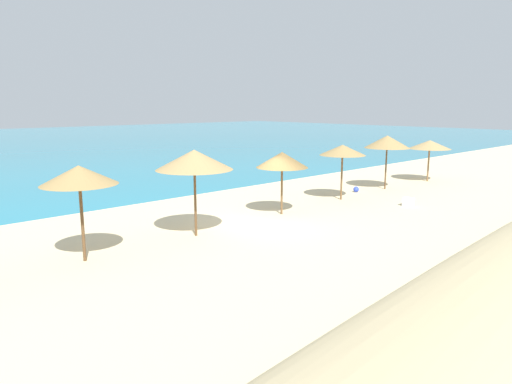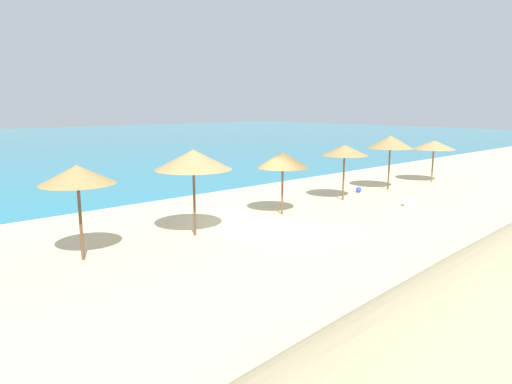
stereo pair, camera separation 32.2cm
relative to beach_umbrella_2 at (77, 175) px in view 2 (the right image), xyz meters
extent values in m
plane|color=beige|center=(6.76, -0.38, -2.50)|extent=(160.00, 160.00, 0.00)
cylinder|color=brown|center=(0.00, 0.00, -1.30)|extent=(0.09, 0.09, 2.38)
cone|color=#9E7F4C|center=(0.00, 0.00, 0.01)|extent=(2.13, 2.13, 0.54)
cylinder|color=brown|center=(3.90, -0.05, -1.27)|extent=(0.08, 0.08, 2.45)
cone|color=tan|center=(3.90, -0.05, 0.14)|extent=(2.61, 2.61, 0.67)
cylinder|color=brown|center=(8.37, 0.17, -1.45)|extent=(0.09, 0.09, 2.09)
cone|color=olive|center=(8.37, 0.17, -0.24)|extent=(2.12, 2.12, 0.63)
cylinder|color=brown|center=(12.62, 0.33, -1.36)|extent=(0.09, 0.09, 2.27)
cone|color=#9E7F4C|center=(12.62, 0.33, -0.13)|extent=(2.16, 2.16, 0.49)
cylinder|color=brown|center=(16.64, 0.44, -1.32)|extent=(0.08, 0.08, 2.36)
cone|color=#9E7F4C|center=(16.64, 0.44, 0.04)|extent=(2.37, 2.37, 0.66)
cylinder|color=brown|center=(20.77, 0.14, -1.46)|extent=(0.09, 0.09, 2.07)
cone|color=tan|center=(20.77, 0.14, -0.33)|extent=(2.40, 2.40, 0.51)
sphere|color=blue|center=(14.75, 0.97, -2.35)|extent=(0.29, 0.29, 0.29)
cube|color=white|center=(13.61, -2.61, -2.30)|extent=(0.38, 0.44, 0.38)
camera|label=1|loc=(-5.09, -12.73, 1.93)|focal=32.48mm
camera|label=2|loc=(-4.85, -12.94, 1.93)|focal=32.48mm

